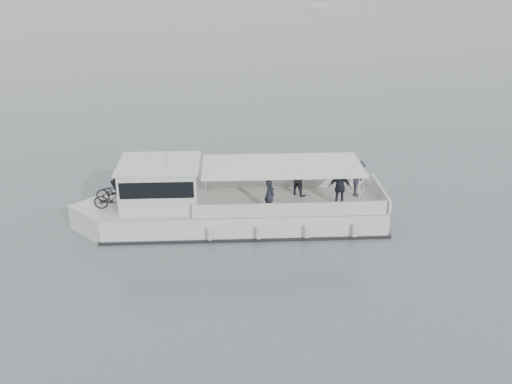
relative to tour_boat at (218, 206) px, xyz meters
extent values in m
plane|color=#566166|center=(-1.34, 0.59, -0.97)|extent=(1400.00, 1400.00, 0.00)
cube|color=silver|center=(1.23, -0.08, -0.51)|extent=(12.52, 4.08, 1.34)
cube|color=silver|center=(-4.93, 0.32, -0.51)|extent=(3.34, 3.34, 1.34)
cube|color=beige|center=(1.23, -0.08, 0.16)|extent=(12.52, 4.08, 0.06)
cube|color=black|center=(1.23, -0.08, -0.92)|extent=(12.73, 4.21, 0.18)
cube|color=silver|center=(3.18, 1.38, 0.47)|extent=(8.21, 0.63, 0.62)
cube|color=silver|center=(2.97, -1.78, 0.47)|extent=(8.21, 0.63, 0.62)
cube|color=silver|center=(7.33, -0.48, 0.47)|extent=(0.32, 3.29, 0.62)
cube|color=silver|center=(-2.46, 0.16, 1.09)|extent=(3.46, 2.98, 1.85)
cube|color=black|center=(-4.05, 0.26, 1.24)|extent=(0.74, 2.60, 1.19)
cube|color=black|center=(-2.46, 0.16, 1.39)|extent=(3.26, 3.01, 0.72)
cube|color=silver|center=(-2.46, 0.16, 2.06)|extent=(3.68, 3.20, 0.10)
cube|color=silver|center=(2.87, -0.19, 1.86)|extent=(7.17, 3.53, 0.08)
cylinder|color=silver|center=(-0.51, -1.41, 1.01)|extent=(0.07, 0.07, 1.70)
cylinder|color=silver|center=(-0.32, 1.46, 1.01)|extent=(0.07, 0.07, 1.70)
cylinder|color=silver|center=(6.06, -1.84, 1.01)|extent=(0.07, 0.07, 1.70)
cylinder|color=silver|center=(6.24, 1.04, 1.01)|extent=(0.07, 0.07, 1.70)
cylinder|color=silver|center=(-3.02, 1.12, 3.40)|extent=(0.03, 0.03, 2.67)
cylinder|color=silver|center=(-2.10, -0.59, 3.19)|extent=(0.03, 0.03, 2.26)
cylinder|color=silver|center=(-0.43, -1.79, -0.46)|extent=(0.26, 0.26, 0.51)
cylinder|color=silver|center=(1.62, -1.92, -0.46)|extent=(0.26, 0.26, 0.51)
cylinder|color=silver|center=(3.67, -2.05, -0.46)|extent=(0.26, 0.26, 0.51)
cylinder|color=silver|center=(5.73, -2.19, -0.46)|extent=(0.26, 0.26, 0.51)
imported|color=black|center=(-4.49, 0.70, 0.62)|extent=(1.80, 0.73, 0.93)
imported|color=black|center=(-4.54, -0.12, 0.65)|extent=(1.65, 0.56, 0.98)
imported|color=#272834|center=(2.19, -1.07, 1.02)|extent=(0.58, 0.72, 1.73)
imported|color=#272834|center=(3.74, 0.48, 1.02)|extent=(1.06, 1.05, 1.73)
imported|color=#272834|center=(5.29, -0.96, 1.02)|extent=(1.09, 0.66, 1.73)
imported|color=#272834|center=(6.38, 0.00, 1.02)|extent=(1.10, 1.29, 1.73)
cube|color=silver|center=(27.72, 105.01, -0.67)|extent=(5.27, 5.88, 0.75)
cube|color=silver|center=(27.72, 105.01, -0.35)|extent=(2.63, 2.69, 0.45)
camera|label=1|loc=(-0.97, -23.26, 10.55)|focal=40.00mm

